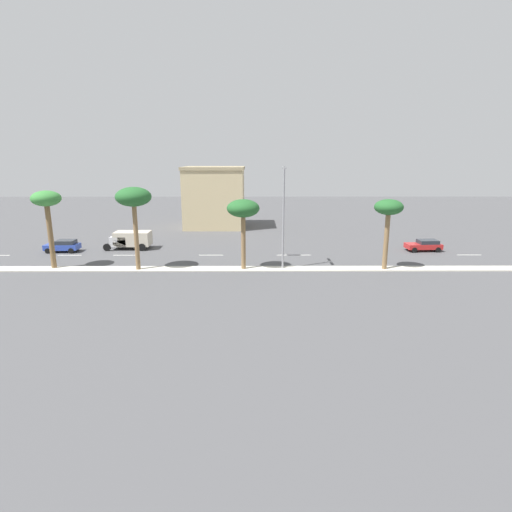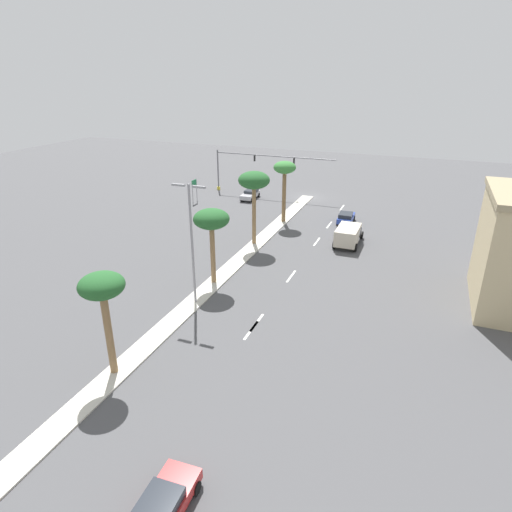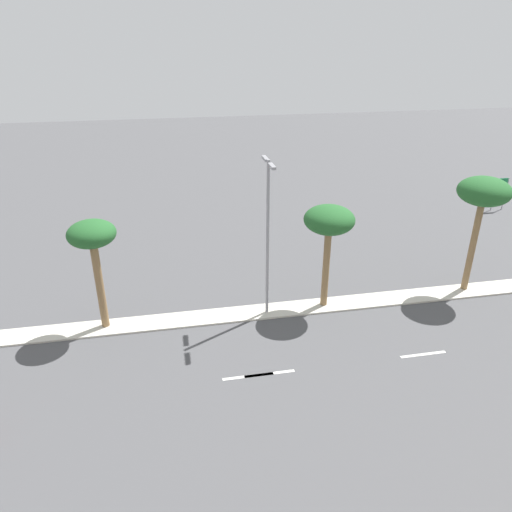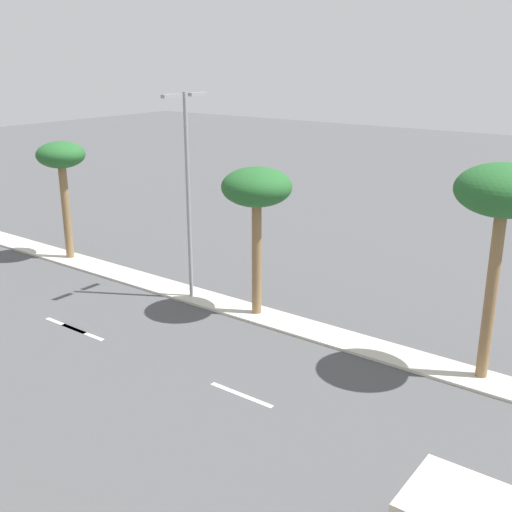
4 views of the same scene
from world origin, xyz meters
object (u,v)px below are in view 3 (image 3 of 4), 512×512
Objects in this scene: directional_road_sign at (501,187)px; palm_tree_front at (329,223)px; street_lamp_inboard at (268,229)px; palm_tree_near at (484,194)px; palm_tree_leading at (92,239)px.

directional_road_sign is 0.48× the size of palm_tree_front.
street_lamp_inboard is at bearing 93.51° from palm_tree_front.
directional_road_sign is 28.43m from palm_tree_front.
palm_tree_near reaches higher than directional_road_sign.
directional_road_sign is 41.14m from palm_tree_leading.
street_lamp_inboard reaches higher than palm_tree_near.
palm_tree_front reaches higher than directional_road_sign.
palm_tree_near is (-14.88, 13.17, 4.77)m from directional_road_sign.
palm_tree_front is at bearing 122.32° from directional_road_sign.
directional_road_sign is 0.41× the size of palm_tree_near.
street_lamp_inboard is at bearing 91.72° from palm_tree_near.
palm_tree_front is at bearing -86.49° from street_lamp_inboard.
street_lamp_inboard is (-15.32, 27.82, 3.63)m from directional_road_sign.
directional_road_sign is 0.48× the size of palm_tree_leading.
directional_road_sign is at bearing -68.58° from palm_tree_leading.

